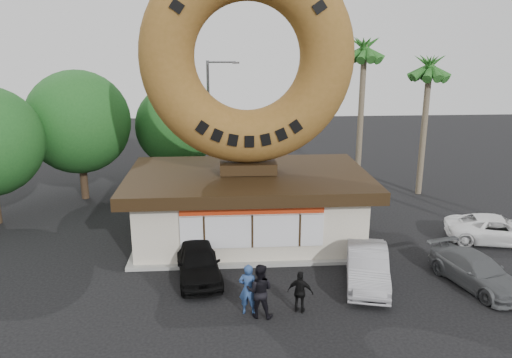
{
  "coord_description": "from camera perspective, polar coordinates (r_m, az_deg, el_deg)",
  "views": [
    {
      "loc": [
        -1.22,
        -16.46,
        9.29
      ],
      "look_at": [
        0.23,
        4.0,
        3.53
      ],
      "focal_mm": 35.0,
      "sensor_mm": 36.0,
      "label": 1
    }
  ],
  "objects": [
    {
      "name": "ground",
      "position": [
        18.94,
        0.16,
        -13.68
      ],
      "size": [
        90.0,
        90.0,
        0.0
      ],
      "primitive_type": "plane",
      "color": "black",
      "rests_on": "ground"
    },
    {
      "name": "palm_near",
      "position": [
        31.7,
        12.27,
        13.75
      ],
      "size": [
        2.6,
        2.6,
        9.75
      ],
      "color": "#726651",
      "rests_on": "ground"
    },
    {
      "name": "tree_mid",
      "position": [
        32.02,
        -9.03,
        6.02
      ],
      "size": [
        5.2,
        5.2,
        6.63
      ],
      "color": "#473321",
      "rests_on": "ground"
    },
    {
      "name": "person_left",
      "position": [
        17.69,
        -0.88,
        -12.49
      ],
      "size": [
        0.77,
        0.6,
        1.87
      ],
      "primitive_type": "imported",
      "rotation": [
        0.0,
        0.0,
        2.9
      ],
      "color": "navy",
      "rests_on": "ground"
    },
    {
      "name": "giant_donut",
      "position": [
        22.51,
        -0.98,
        13.77
      ],
      "size": [
        9.47,
        2.41,
        9.47
      ],
      "primitive_type": "torus",
      "rotation": [
        1.57,
        0.0,
        0.0
      ],
      "color": "brown",
      "rests_on": "donut_shop"
    },
    {
      "name": "car_black",
      "position": [
        20.37,
        -6.6,
        -9.37
      ],
      "size": [
        2.16,
        4.28,
        1.4
      ],
      "primitive_type": "imported",
      "rotation": [
        0.0,
        0.0,
        0.13
      ],
      "color": "black",
      "rests_on": "ground"
    },
    {
      "name": "tree_west",
      "position": [
        30.95,
        -19.64,
        6.14
      ],
      "size": [
        6.0,
        6.0,
        7.65
      ],
      "color": "#473321",
      "rests_on": "ground"
    },
    {
      "name": "person_center",
      "position": [
        17.53,
        0.41,
        -12.65
      ],
      "size": [
        1.09,
        0.94,
        1.94
      ],
      "primitive_type": "imported",
      "rotation": [
        0.0,
        0.0,
        2.9
      ],
      "color": "black",
      "rests_on": "ground"
    },
    {
      "name": "car_white",
      "position": [
        26.21,
        25.84,
        -5.22
      ],
      "size": [
        4.98,
        3.14,
        1.28
      ],
      "primitive_type": "imported",
      "rotation": [
        0.0,
        0.0,
        1.34
      ],
      "color": "white",
      "rests_on": "ground"
    },
    {
      "name": "car_silver",
      "position": [
        20.28,
        12.6,
        -9.71
      ],
      "size": [
        2.5,
        4.61,
        1.44
      ],
      "primitive_type": "imported",
      "rotation": [
        0.0,
        0.0,
        -0.23
      ],
      "color": "#9A999E",
      "rests_on": "ground"
    },
    {
      "name": "donut_shop",
      "position": [
        23.7,
        -0.9,
        -2.82
      ],
      "size": [
        11.2,
        7.2,
        3.8
      ],
      "color": "beige",
      "rests_on": "ground"
    },
    {
      "name": "palm_far",
      "position": [
        31.49,
        19.19,
        11.55
      ],
      "size": [
        2.6,
        2.6,
        8.75
      ],
      "color": "#726651",
      "rests_on": "ground"
    },
    {
      "name": "person_right",
      "position": [
        17.92,
        5.08,
        -12.75
      ],
      "size": [
        0.98,
        0.66,
        1.54
      ],
      "primitive_type": "imported",
      "rotation": [
        0.0,
        0.0,
        2.8
      ],
      "color": "black",
      "rests_on": "ground"
    },
    {
      "name": "street_lamp",
      "position": [
        32.82,
        -5.16,
        7.2
      ],
      "size": [
        2.11,
        0.2,
        8.0
      ],
      "color": "#59595E",
      "rests_on": "ground"
    },
    {
      "name": "car_grey",
      "position": [
        21.47,
        23.87,
        -9.58
      ],
      "size": [
        2.82,
        4.54,
        1.23
      ],
      "primitive_type": "imported",
      "rotation": [
        0.0,
        0.0,
        0.28
      ],
      "color": "#575A5C",
      "rests_on": "ground"
    }
  ]
}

